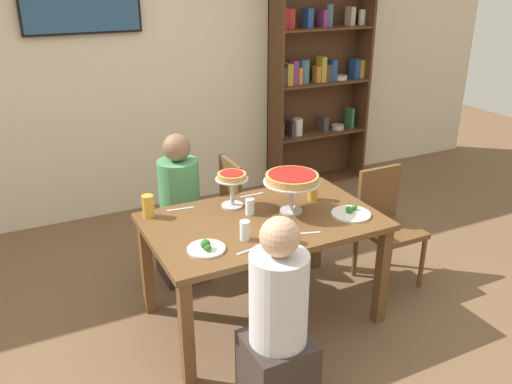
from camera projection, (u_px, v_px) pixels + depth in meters
name	position (u px, v px, depth m)	size (l,w,h in m)	color
ground_plane	(262.00, 315.00, 3.70)	(12.00, 12.00, 0.00)	brown
rear_partition	(156.00, 64.00, 4.97)	(8.00, 0.12, 2.80)	beige
dining_table	(263.00, 232.00, 3.45)	(1.48, 0.92, 0.74)	brown
bookshelf	(317.00, 80.00, 5.61)	(1.10, 0.30, 2.21)	#4C2D19
diner_near_left	(278.00, 333.00, 2.74)	(0.34, 0.34, 1.15)	#382D28
diner_far_left	(181.00, 218.00, 3.99)	(0.34, 0.34, 1.15)	#382D28
chair_head_east	(386.00, 220.00, 3.97)	(0.40, 0.40, 0.87)	brown
chair_far_right	(243.00, 204.00, 4.24)	(0.40, 0.40, 0.87)	brown
deep_dish_pizza_stand	(292.00, 180.00, 3.43)	(0.37, 0.37, 0.27)	silver
personal_pizza_stand	(232.00, 181.00, 3.52)	(0.22, 0.22, 0.24)	silver
salad_plate_near_diner	(351.00, 213.00, 3.46)	(0.26, 0.26, 0.06)	white
salad_plate_far_diner	(206.00, 247.00, 3.02)	(0.22, 0.22, 0.07)	white
beer_glass_amber_tall	(278.00, 231.00, 3.10)	(0.07, 0.07, 0.14)	gold
beer_glass_amber_short	(313.00, 189.00, 3.67)	(0.07, 0.07, 0.15)	gold
beer_glass_amber_spare	(148.00, 206.00, 3.42)	(0.08, 0.08, 0.15)	gold
water_glass_clear_near	(250.00, 206.00, 3.46)	(0.06, 0.06, 0.11)	white
water_glass_clear_far	(245.00, 230.00, 3.13)	(0.06, 0.06, 0.12)	white
cutlery_fork_near	(305.00, 185.00, 3.95)	(0.18, 0.02, 0.01)	silver
cutlery_knife_near	(180.00, 209.00, 3.55)	(0.18, 0.02, 0.01)	silver
cutlery_fork_far	(252.00, 195.00, 3.76)	(0.18, 0.02, 0.01)	silver
cutlery_knife_far	(250.00, 250.00, 3.03)	(0.18, 0.02, 0.01)	silver
cutlery_spare_fork	(306.00, 233.00, 3.22)	(0.18, 0.02, 0.01)	silver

